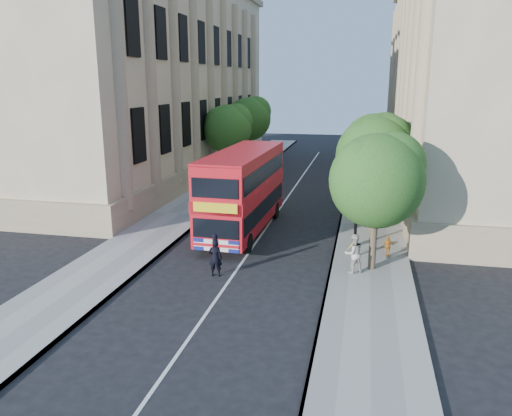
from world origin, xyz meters
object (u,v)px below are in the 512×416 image
Objects in this scene: police_constable at (215,258)px; lamp_post at (357,199)px; box_van at (239,192)px; woman_pedestrian at (354,253)px; double_decker_bus at (243,189)px.

lamp_post is at bearing -145.29° from police_constable.
box_van is 3.17× the size of woman_pedestrian.
lamp_post is at bearing -31.76° from box_van.
lamp_post is 7.78m from police_constable.
police_constable is at bearing -138.83° from lamp_post.
woman_pedestrian is (5.73, 1.36, 0.17)m from police_constable.
lamp_post is at bearing -12.27° from double_decker_bus.
double_decker_bus is at bearing 166.12° from lamp_post.
lamp_post is 0.95× the size of box_van.
double_decker_bus is at bearing -68.79° from woman_pedestrian.
lamp_post is 0.54× the size of double_decker_bus.
lamp_post is 6.27m from double_decker_bus.
police_constable is 0.94× the size of woman_pedestrian.
lamp_post reaches higher than box_van.
box_van reaches higher than police_constable.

